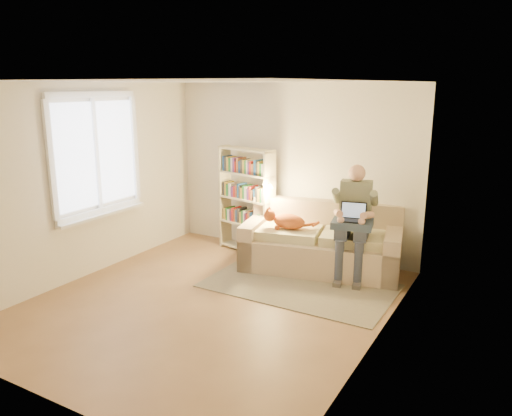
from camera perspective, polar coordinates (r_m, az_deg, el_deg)
The scene contains 14 objects.
floor at distance 6.17m, azimuth -5.25°, elevation -10.71°, with size 4.50×4.50×0.00m, color brown.
ceiling at distance 5.61m, azimuth -5.86°, elevation 14.20°, with size 4.00×4.50×0.02m, color white.
wall_left at distance 7.08m, azimuth -18.94°, elevation 2.86°, with size 0.02×4.50×2.60m, color silver.
wall_right at distance 4.91m, azimuth 13.95°, elevation -1.44°, with size 0.02×4.50×2.60m, color silver.
wall_back at distance 7.67m, azimuth 4.17°, elevation 4.38°, with size 4.00×0.02×2.60m, color silver.
wall_front at distance 4.19m, azimuth -23.53°, elevation -4.89°, with size 4.00×0.02×2.60m, color silver.
window at distance 7.16m, azimuth -17.52°, elevation 3.70°, with size 0.12×1.52×1.69m.
sofa at distance 7.17m, azimuth 7.50°, elevation -4.32°, with size 2.34×1.41×0.93m.
person at distance 6.81m, azimuth 11.13°, elevation -0.80°, with size 0.53×0.73×1.53m.
cat at distance 7.04m, azimuth 3.16°, elevation -1.44°, with size 0.70×0.36×0.27m.
blanket at distance 6.69m, azimuth 11.09°, elevation -1.79°, with size 0.52×0.43×0.09m, color #2C3B4E.
laptop at distance 6.67m, azimuth 11.14°, elevation -0.89°, with size 0.39×0.35×0.29m.
bookshelf at distance 7.72m, azimuth -1.09°, elevation 1.50°, with size 1.07×0.51×1.64m.
rug at distance 6.63m, azimuth 4.95°, elevation -8.84°, with size 2.40×1.42×0.01m, color gray.
Camera 1 is at (3.24, -4.58, 2.57)m, focal length 35.00 mm.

